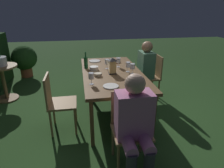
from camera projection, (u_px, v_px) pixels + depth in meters
The scene contains 22 objects.
ground_plane at pixel (112, 110), 3.55m from camera, with size 16.00×16.00×0.00m, color #26471E.
dining_table at pixel (112, 75), 3.30m from camera, with size 1.95×0.98×0.73m.
chair_head_near at pixel (130, 125), 2.25m from camera, with size 0.40×0.42×0.87m.
person_in_pink at pixel (135, 123), 2.02m from camera, with size 0.48×0.38×1.15m.
chair_side_left_b at pixel (152, 75), 3.91m from camera, with size 0.42×0.40×0.87m.
person_in_green at pixel (143, 68), 3.82m from camera, with size 0.38×0.47×1.15m.
chair_side_right_a at pixel (57, 101), 2.83m from camera, with size 0.42×0.40×0.87m.
lantern_centerpiece at pixel (112, 65), 3.15m from camera, with size 0.15×0.15×0.27m.
green_bottle_on_table at pixel (86, 62), 3.43m from camera, with size 0.07×0.07×0.29m.
wine_glass_a at pixel (132, 67), 3.14m from camera, with size 0.08×0.08×0.17m.
wine_glass_b at pixel (118, 61), 3.50m from camera, with size 0.08×0.08×0.17m.
wine_glass_c at pixel (128, 65), 3.24m from camera, with size 0.08×0.08×0.17m.
wine_glass_d at pixel (91, 76), 2.71m from camera, with size 0.08×0.08×0.17m.
wine_glass_e at pixel (107, 62), 3.40m from camera, with size 0.08×0.08×0.17m.
plate_a at pixel (111, 86), 2.67m from camera, with size 0.22×0.22×0.01m, color silver.
plate_b at pixel (137, 81), 2.86m from camera, with size 0.22×0.22×0.01m, color white.
plate_c at pixel (95, 61), 3.90m from camera, with size 0.22×0.22×0.01m, color white.
bowl_olives at pixel (94, 68), 3.37m from camera, with size 0.15×0.15×0.06m.
bowl_bread at pixel (98, 75), 3.07m from camera, with size 0.12×0.12×0.05m.
bowl_salad at pixel (116, 61), 3.83m from camera, with size 0.16×0.16×0.04m.
side_table at pixel (3, 77), 3.81m from camera, with size 0.59×0.59×0.70m.
potted_plant_by_hedge at pixel (24, 59), 5.09m from camera, with size 0.63×0.63×0.83m.
Camera 1 is at (-3.08, 0.52, 1.76)m, focal length 31.39 mm.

